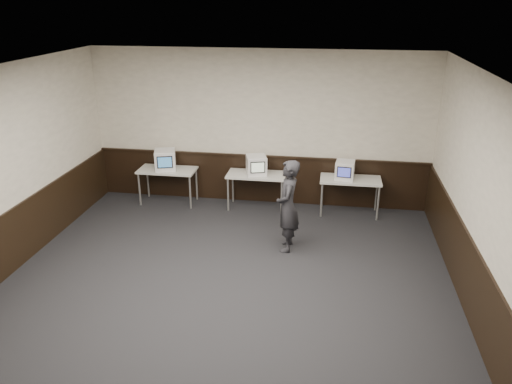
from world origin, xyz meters
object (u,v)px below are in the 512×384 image
emac_center (256,165)px  person (288,206)px  desk_left (167,172)px  emac_left (165,160)px  desk_right (350,182)px  emac_right (345,170)px  desk_center (256,177)px

emac_center → person: size_ratio=0.31×
desk_left → emac_left: size_ratio=2.19×
desk_right → emac_right: (-0.13, -0.02, 0.25)m
desk_left → emac_right: (3.67, -0.02, 0.25)m
desk_right → person: (-1.09, -1.71, 0.13)m
desk_left → desk_center: bearing=0.0°
desk_center → person: person is taller
person → emac_center: bearing=-156.3°
desk_left → desk_center: (1.90, 0.00, 0.00)m
emac_right → emac_center: bearing=-174.3°
desk_center → emac_left: size_ratio=2.19×
desk_center → desk_right: same height
emac_right → person: bearing=-114.1°
emac_right → desk_left: bearing=-174.7°
desk_center → emac_right: 1.79m
emac_center → desk_center: bearing=75.8°
desk_left → emac_center: size_ratio=2.37×
desk_right → emac_left: (-3.82, -0.02, 0.28)m
emac_left → emac_right: size_ratio=1.30×
desk_center → person: bearing=-64.8°
emac_center → emac_right: emac_center is taller
emac_center → desk_right: bearing=-16.0°
desk_center → emac_left: emac_left is taller
desk_center → emac_right: bearing=-0.5°
desk_left → desk_center: 1.90m
emac_center → emac_right: (1.77, 0.00, -0.01)m
person → desk_right: bearing=145.6°
desk_center → emac_right: size_ratio=2.84×
desk_left → emac_center: emac_center is taller
emac_left → desk_right: bearing=-16.4°
desk_center → person: 1.90m
desk_right → person: size_ratio=0.74×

